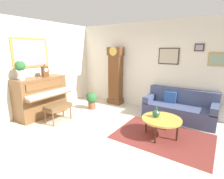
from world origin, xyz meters
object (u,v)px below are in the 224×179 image
flower_vase (20,68)px  potted_plant (92,99)px  grandfather_clock (115,77)px  coffee_table (162,120)px  green_jug (156,113)px  mantel_clock (45,71)px  couch (179,108)px  piano (41,96)px  piano_bench (58,107)px

flower_vase → potted_plant: bearing=64.1°
grandfather_clock → coffee_table: grandfather_clock is taller
coffee_table → flower_vase: size_ratio=1.52×
green_jug → grandfather_clock: bearing=144.4°
grandfather_clock → green_jug: 2.55m
mantel_clock → flower_vase: (-0.00, -0.72, 0.14)m
couch → coffee_table: size_ratio=2.16×
piano → piano_bench: piano is taller
couch → flower_vase: flower_vase is taller
grandfather_clock → potted_plant: size_ratio=3.62×
piano_bench → green_jug: green_jug is taller
potted_plant → flower_vase: bearing=-115.9°
grandfather_clock → coffee_table: 2.69m
piano → coffee_table: piano is taller
piano → flower_vase: (0.00, -0.51, 0.89)m
mantel_clock → flower_vase: size_ratio=0.66×
potted_plant → piano: bearing=-124.4°
piano → couch: size_ratio=0.76×
piano → coffee_table: size_ratio=1.64×
coffee_table → potted_plant: (-2.53, 0.54, -0.09)m
mantel_clock → green_jug: bearing=9.1°
piano_bench → grandfather_clock: (0.46, 2.21, 0.56)m
grandfather_clock → flower_vase: 3.01m
flower_vase → couch: bearing=35.9°
grandfather_clock → flower_vase: grandfather_clock is taller
couch → potted_plant: (-2.63, -0.75, 0.01)m
green_jug → potted_plant: bearing=167.3°
coffee_table → flower_vase: (-3.39, -1.24, 1.07)m
piano → potted_plant: (0.87, 1.26, -0.27)m
piano → piano_bench: (0.75, -0.02, -0.18)m
piano → grandfather_clock: bearing=61.1°
piano → green_jug: size_ratio=6.00×
green_jug → flower_vase: bearing=-159.1°
grandfather_clock → couch: bearing=-4.4°
coffee_table → flower_vase: bearing=-159.9°
piano_bench → grandfather_clock: grandfather_clock is taller
grandfather_clock → mantel_clock: 2.36m
piano → mantel_clock: bearing=89.6°
flower_vase → green_jug: (3.26, 1.24, -0.95)m
couch → flower_vase: size_ratio=3.28×
couch → flower_vase: 4.46m
flower_vase → potted_plant: flower_vase is taller
green_jug → couch: bearing=79.6°
grandfather_clock → green_jug: grandfather_clock is taller
piano_bench → potted_plant: bearing=84.9°
mantel_clock → potted_plant: 1.70m
coffee_table → piano_bench: bearing=-164.3°
piano_bench → mantel_clock: size_ratio=1.84×
grandfather_clock → potted_plant: (-0.34, -0.93, -0.64)m
piano_bench → mantel_clock: (-0.75, 0.22, 0.93)m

